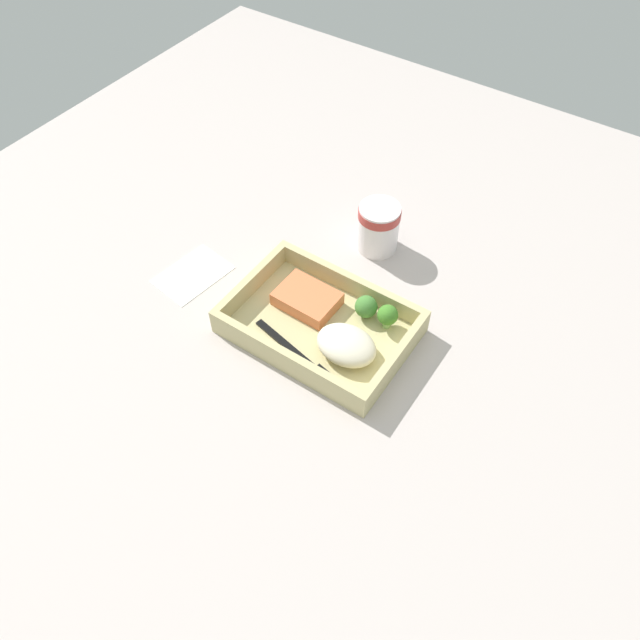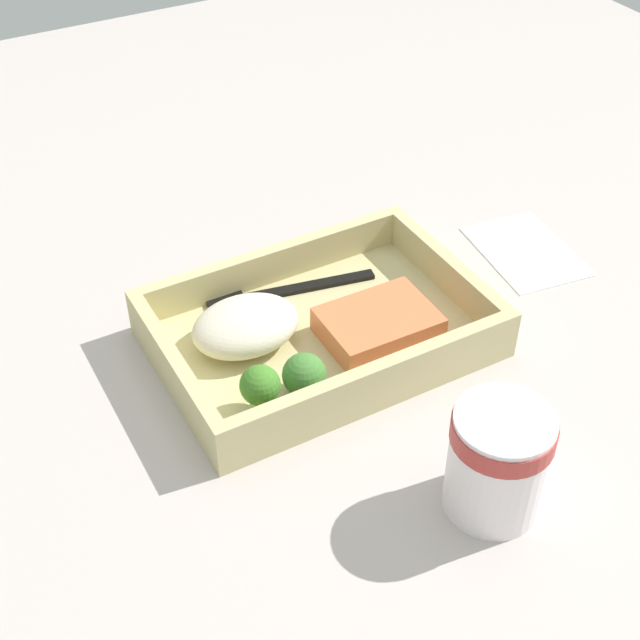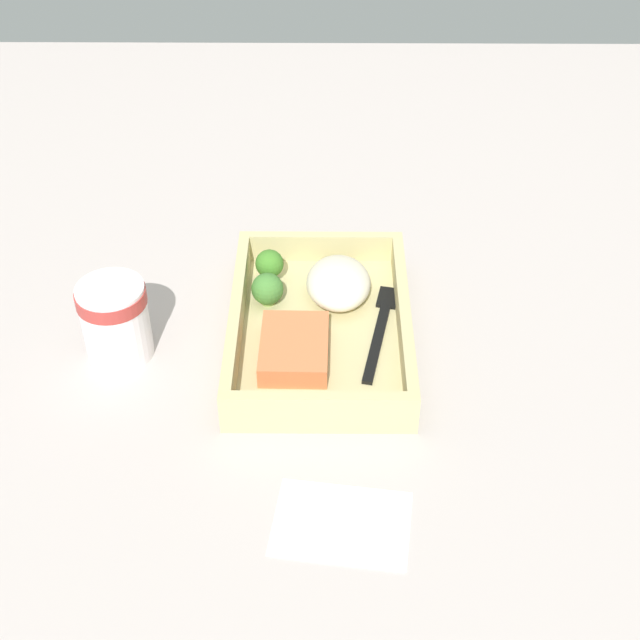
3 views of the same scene
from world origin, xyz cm
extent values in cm
cube|color=#BBAEA9|center=(0.00, 0.00, -1.00)|extent=(160.00, 160.00, 2.00)
cube|color=#C4B880|center=(0.00, 0.00, 0.60)|extent=(27.81, 19.08, 1.20)
cube|color=#C4B880|center=(0.00, -8.94, 2.91)|extent=(27.81, 1.20, 3.41)
cube|color=#C4B880|center=(0.00, 8.94, 2.91)|extent=(27.81, 1.20, 3.41)
cube|color=#C4B880|center=(-13.30, 0.00, 2.91)|extent=(1.20, 16.68, 3.41)
cube|color=#C4B880|center=(13.30, 0.00, 2.91)|extent=(1.20, 16.68, 3.41)
cube|color=#E47344|center=(-4.25, 2.64, 2.38)|extent=(9.67, 7.14, 2.36)
ellipsoid|color=beige|center=(6.08, -2.02, 3.06)|extent=(9.39, 7.22, 3.71)
cylinder|color=#7DAA60|center=(8.51, 5.79, 2.10)|extent=(1.23, 1.23, 1.79)
sphere|color=#417E27|center=(8.51, 5.79, 3.88)|extent=(3.23, 3.23, 3.23)
cylinder|color=#7FA150|center=(4.67, 5.84, 1.73)|extent=(1.36, 1.36, 1.07)
sphere|color=#447E33|center=(4.67, 5.84, 3.25)|extent=(3.57, 3.57, 3.57)
cube|color=black|center=(-2.26, -6.01, 1.42)|extent=(12.37, 3.54, 0.44)
cube|color=black|center=(5.48, -7.58, 1.42)|extent=(3.77, 2.83, 0.44)
cylinder|color=white|center=(-2.35, 21.19, 4.39)|extent=(7.00, 7.00, 8.78)
cylinder|color=#B23833|center=(-2.35, 21.19, 7.59)|extent=(7.21, 7.21, 1.58)
cube|color=white|center=(-24.55, -2.07, 0.12)|extent=(9.92, 12.91, 0.24)
camera|label=1|loc=(33.69, -49.77, 76.85)|focal=35.00mm
camera|label=2|loc=(28.39, 50.98, 51.88)|focal=50.00mm
camera|label=3|loc=(-72.82, -0.54, 63.59)|focal=50.00mm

